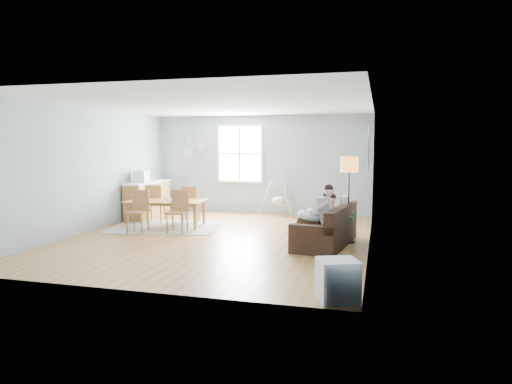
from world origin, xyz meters
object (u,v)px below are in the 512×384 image
(sofa, at_px, (328,231))
(chair_sw, at_px, (139,208))
(father, at_px, (318,214))
(floor_lamp, at_px, (349,172))
(dining_table, at_px, (166,214))
(chair_ne, at_px, (190,202))
(storage_cube, at_px, (337,281))
(chair_nw, at_px, (155,201))
(toddler, at_px, (327,210))
(chair_se, at_px, (178,209))
(monitor, at_px, (141,177))
(baby_swing, at_px, (279,200))
(counter, at_px, (148,199))

(sofa, height_order, chair_sw, chair_sw)
(father, distance_m, chair_sw, 4.03)
(floor_lamp, xyz_separation_m, dining_table, (-4.20, 0.59, -1.08))
(dining_table, bearing_deg, chair_ne, 56.96)
(storage_cube, distance_m, chair_sw, 5.72)
(chair_nw, bearing_deg, toddler, -16.47)
(chair_se, bearing_deg, sofa, -8.07)
(dining_table, bearing_deg, chair_nw, 129.38)
(father, height_order, monitor, monitor)
(chair_ne, bearing_deg, storage_cube, -49.98)
(floor_lamp, bearing_deg, toddler, -154.52)
(floor_lamp, bearing_deg, chair_sw, -179.03)
(chair_nw, xyz_separation_m, chair_ne, (0.86, 0.17, -0.01))
(father, xyz_separation_m, floor_lamp, (0.51, 0.63, 0.75))
(baby_swing, bearing_deg, chair_nw, -147.50)
(dining_table, xyz_separation_m, chair_se, (0.55, -0.50, 0.21))
(chair_nw, relative_size, chair_ne, 1.02)
(sofa, distance_m, chair_ne, 3.90)
(floor_lamp, height_order, counter, floor_lamp)
(toddler, relative_size, chair_sw, 0.87)
(sofa, xyz_separation_m, counter, (-4.94, 2.14, 0.21))
(floor_lamp, xyz_separation_m, chair_sw, (-4.50, -0.08, -0.87))
(chair_se, height_order, monitor, monitor)
(dining_table, relative_size, monitor, 5.35)
(counter, height_order, monitor, monitor)
(storage_cube, bearing_deg, toddler, 98.46)
(father, xyz_separation_m, chair_se, (-3.13, 0.72, -0.12))
(storage_cube, height_order, baby_swing, baby_swing)
(monitor, bearing_deg, chair_nw, -32.16)
(counter, xyz_separation_m, monitor, (0.01, -0.32, 0.62))
(floor_lamp, bearing_deg, baby_swing, 125.30)
(father, relative_size, floor_lamp, 0.71)
(father, relative_size, monitor, 3.62)
(storage_cube, relative_size, counter, 0.35)
(storage_cube, distance_m, baby_swing, 6.65)
(chair_se, bearing_deg, storage_cube, -43.58)
(chair_sw, xyz_separation_m, chair_ne, (0.63, 1.34, -0.00))
(chair_sw, height_order, monitor, monitor)
(floor_lamp, bearing_deg, chair_ne, 161.91)
(chair_sw, relative_size, chair_se, 0.99)
(floor_lamp, xyz_separation_m, chair_se, (-3.64, 0.09, -0.87))
(storage_cube, xyz_separation_m, counter, (-5.39, 5.23, 0.22))
(storage_cube, bearing_deg, chair_nw, 136.65)
(toddler, relative_size, chair_ne, 0.87)
(toddler, bearing_deg, storage_cube, -81.54)
(chair_ne, bearing_deg, father, -29.37)
(storage_cube, relative_size, chair_se, 0.64)
(dining_table, bearing_deg, counter, 125.52)
(father, distance_m, counter, 5.35)
(toddler, bearing_deg, chair_sw, 178.46)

